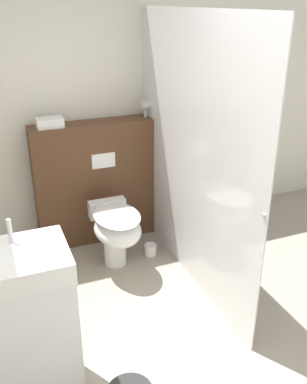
{
  "coord_description": "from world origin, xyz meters",
  "views": [
    {
      "loc": [
        -1.07,
        -1.52,
        2.22
      ],
      "look_at": [
        0.13,
        1.44,
        0.78
      ],
      "focal_mm": 40.0,
      "sensor_mm": 36.0,
      "label": 1
    }
  ],
  "objects": [
    {
      "name": "wall_back",
      "position": [
        0.0,
        2.43,
        1.25
      ],
      "size": [
        8.0,
        0.06,
        2.5
      ],
      "color": "silver",
      "rests_on": "ground_plane"
    },
    {
      "name": "partition_panel",
      "position": [
        -0.1,
        2.23,
        0.6
      ],
      "size": [
        1.27,
        0.27,
        1.19
      ],
      "color": "#51331E",
      "rests_on": "ground_plane"
    },
    {
      "name": "shower_glass",
      "position": [
        0.41,
        1.35,
        1.08
      ],
      "size": [
        0.04,
        2.1,
        2.17
      ],
      "color": "silver",
      "rests_on": "ground_plane"
    },
    {
      "name": "toilet",
      "position": [
        -0.15,
        1.63,
        0.38
      ],
      "size": [
        0.4,
        0.63,
        0.55
      ],
      "color": "white",
      "rests_on": "ground_plane"
    },
    {
      "name": "sink_vanity",
      "position": [
        -1.03,
        0.49,
        0.52
      ],
      "size": [
        0.55,
        0.44,
        1.17
      ],
      "color": "white",
      "rests_on": "ground_plane"
    },
    {
      "name": "hair_drier",
      "position": [
        0.4,
        2.22,
        1.31
      ],
      "size": [
        0.17,
        0.09,
        0.16
      ],
      "color": "#B7B7BC",
      "rests_on": "partition_panel"
    },
    {
      "name": "folded_towel",
      "position": [
        -0.54,
        2.2,
        1.24
      ],
      "size": [
        0.23,
        0.14,
        0.08
      ],
      "color": "white",
      "rests_on": "partition_panel"
    },
    {
      "name": "spare_toilet_roll",
      "position": [
        0.21,
        1.7,
        0.05
      ],
      "size": [
        0.12,
        0.12,
        0.1
      ],
      "color": "white",
      "rests_on": "ground_plane"
    }
  ]
}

